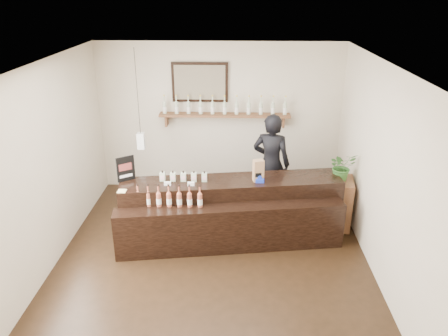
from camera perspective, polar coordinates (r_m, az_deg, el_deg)
ground at (r=6.54m, az=-1.49°, el=-11.70°), size 5.00×5.00×0.00m
room_shell at (r=5.75m, az=-1.66°, el=2.44°), size 5.00×5.00×5.00m
back_wall_decor at (r=8.01m, az=-1.76°, el=8.73°), size 2.66×0.96×1.69m
counter at (r=6.78m, az=0.87°, el=-5.88°), size 3.44×1.38×1.11m
promo_sign at (r=6.74m, az=-12.72°, el=-0.10°), size 0.24×0.17×0.39m
paper_bag at (r=6.60m, az=4.51°, el=-0.35°), size 0.18×0.15×0.34m
tape_dispenser at (r=6.59m, az=4.70°, el=-1.57°), size 0.13×0.05×0.11m
side_cabinet at (r=7.40m, az=14.65°, el=-4.40°), size 0.49×0.62×0.82m
potted_plant at (r=7.14m, az=15.16°, el=0.20°), size 0.51×0.47×0.46m
shopkeeper at (r=7.46m, az=6.20°, el=1.38°), size 0.83×0.67×1.99m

